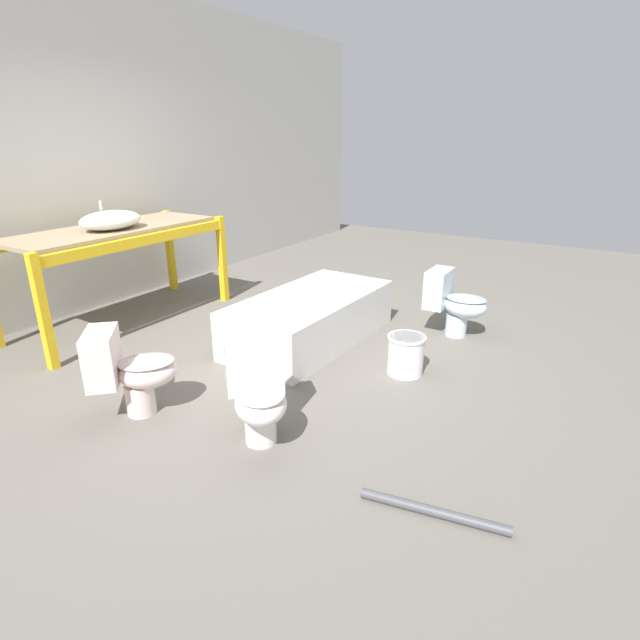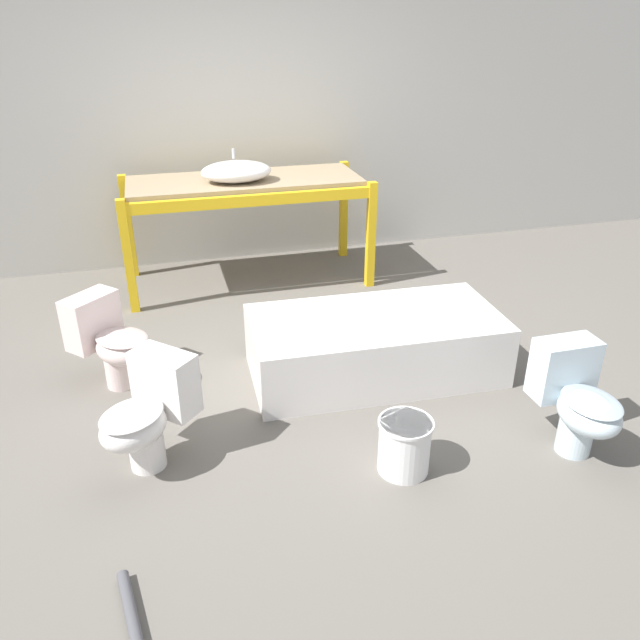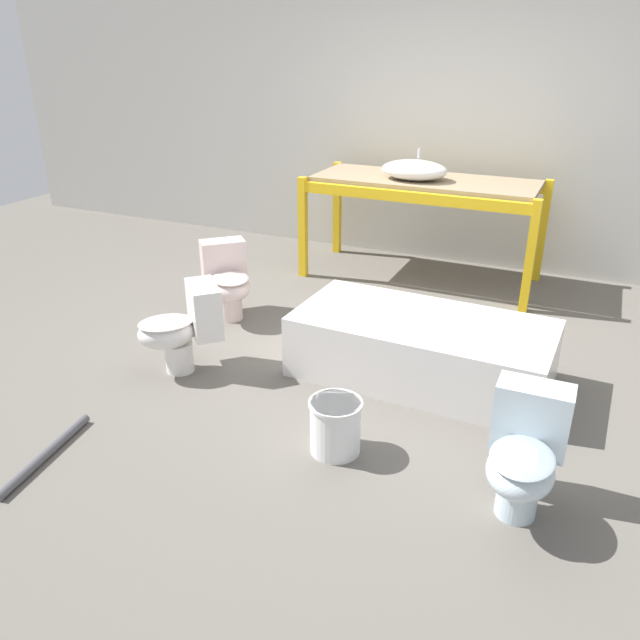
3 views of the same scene
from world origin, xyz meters
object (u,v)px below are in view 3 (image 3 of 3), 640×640
(sink_basin, at_px, (414,170))
(toilet_extra, at_px, (228,279))
(toilet_near, at_px, (525,452))
(toilet_far, at_px, (183,326))
(bucket_white, at_px, (335,425))
(bathtub_main, at_px, (422,344))

(sink_basin, bearing_deg, toilet_extra, -126.63)
(toilet_near, bearing_deg, toilet_far, 167.64)
(toilet_near, height_order, bucket_white, toilet_near)
(sink_basin, height_order, toilet_extra, sink_basin)
(toilet_far, bearing_deg, sink_basin, 114.51)
(sink_basin, bearing_deg, toilet_near, -63.12)
(toilet_extra, bearing_deg, toilet_far, -120.18)
(sink_basin, height_order, bucket_white, sink_basin)
(toilet_far, bearing_deg, bathtub_main, 65.65)
(sink_basin, distance_m, bathtub_main, 2.00)
(sink_basin, height_order, toilet_far, sink_basin)
(toilet_extra, distance_m, bucket_white, 1.99)
(bucket_white, bearing_deg, toilet_near, -3.36)
(toilet_near, bearing_deg, bathtub_main, 126.64)
(toilet_near, height_order, toilet_extra, same)
(toilet_far, bearing_deg, toilet_near, 32.68)
(bathtub_main, distance_m, toilet_near, 1.31)
(bathtub_main, xyz_separation_m, toilet_far, (-1.47, -0.56, 0.08))
(sink_basin, xyz_separation_m, toilet_extra, (-1.06, -1.42, -0.69))
(toilet_near, height_order, toilet_far, same)
(bathtub_main, bearing_deg, toilet_far, -157.04)
(toilet_extra, xyz_separation_m, bucket_white, (1.49, -1.30, -0.16))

